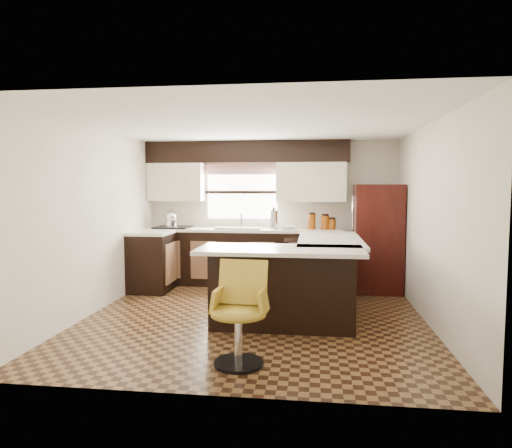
# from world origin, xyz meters

# --- Properties ---
(floor) EXTENTS (4.40, 4.40, 0.00)m
(floor) POSITION_xyz_m (0.00, 0.00, 0.00)
(floor) COLOR #49301A
(floor) RESTS_ON ground
(ceiling) EXTENTS (4.40, 4.40, 0.00)m
(ceiling) POSITION_xyz_m (0.00, 0.00, 2.40)
(ceiling) COLOR silver
(ceiling) RESTS_ON wall_back
(wall_back) EXTENTS (4.40, 0.00, 4.40)m
(wall_back) POSITION_xyz_m (0.00, 2.20, 1.20)
(wall_back) COLOR beige
(wall_back) RESTS_ON floor
(wall_front) EXTENTS (4.40, 0.00, 4.40)m
(wall_front) POSITION_xyz_m (0.00, -2.20, 1.20)
(wall_front) COLOR beige
(wall_front) RESTS_ON floor
(wall_left) EXTENTS (0.00, 4.40, 4.40)m
(wall_left) POSITION_xyz_m (-2.10, 0.00, 1.20)
(wall_left) COLOR beige
(wall_left) RESTS_ON floor
(wall_right) EXTENTS (0.00, 4.40, 4.40)m
(wall_right) POSITION_xyz_m (2.10, 0.00, 1.20)
(wall_right) COLOR beige
(wall_right) RESTS_ON floor
(base_cab_back) EXTENTS (3.30, 0.60, 0.90)m
(base_cab_back) POSITION_xyz_m (-0.45, 1.90, 0.45)
(base_cab_back) COLOR black
(base_cab_back) RESTS_ON floor
(base_cab_left) EXTENTS (0.60, 0.70, 0.90)m
(base_cab_left) POSITION_xyz_m (-1.80, 1.25, 0.45)
(base_cab_left) COLOR black
(base_cab_left) RESTS_ON floor
(counter_back) EXTENTS (3.30, 0.60, 0.04)m
(counter_back) POSITION_xyz_m (-0.45, 1.90, 0.92)
(counter_back) COLOR silver
(counter_back) RESTS_ON base_cab_back
(counter_left) EXTENTS (0.60, 0.70, 0.04)m
(counter_left) POSITION_xyz_m (-1.80, 1.25, 0.92)
(counter_left) COLOR silver
(counter_left) RESTS_ON base_cab_left
(soffit) EXTENTS (3.40, 0.35, 0.36)m
(soffit) POSITION_xyz_m (-0.40, 2.03, 2.22)
(soffit) COLOR black
(soffit) RESTS_ON wall_back
(upper_cab_left) EXTENTS (0.94, 0.35, 0.64)m
(upper_cab_left) POSITION_xyz_m (-1.62, 2.03, 1.72)
(upper_cab_left) COLOR beige
(upper_cab_left) RESTS_ON wall_back
(upper_cab_right) EXTENTS (1.14, 0.35, 0.64)m
(upper_cab_right) POSITION_xyz_m (0.68, 2.03, 1.72)
(upper_cab_right) COLOR beige
(upper_cab_right) RESTS_ON wall_back
(window_pane) EXTENTS (1.20, 0.02, 0.90)m
(window_pane) POSITION_xyz_m (-0.50, 2.18, 1.55)
(window_pane) COLOR white
(window_pane) RESTS_ON wall_back
(valance) EXTENTS (1.30, 0.06, 0.18)m
(valance) POSITION_xyz_m (-0.50, 2.14, 1.94)
(valance) COLOR #D19B93
(valance) RESTS_ON wall_back
(sink) EXTENTS (0.75, 0.45, 0.03)m
(sink) POSITION_xyz_m (-0.50, 1.88, 0.96)
(sink) COLOR #B2B2B7
(sink) RESTS_ON counter_back
(dishwasher) EXTENTS (0.58, 0.03, 0.78)m
(dishwasher) POSITION_xyz_m (0.55, 1.61, 0.43)
(dishwasher) COLOR black
(dishwasher) RESTS_ON floor
(cooktop) EXTENTS (0.58, 0.50, 0.02)m
(cooktop) POSITION_xyz_m (-1.65, 1.88, 0.96)
(cooktop) COLOR black
(cooktop) RESTS_ON counter_back
(peninsula_long) EXTENTS (0.60, 1.95, 0.90)m
(peninsula_long) POSITION_xyz_m (0.90, 0.62, 0.45)
(peninsula_long) COLOR black
(peninsula_long) RESTS_ON floor
(peninsula_return) EXTENTS (1.65, 0.60, 0.90)m
(peninsula_return) POSITION_xyz_m (0.38, -0.35, 0.45)
(peninsula_return) COLOR black
(peninsula_return) RESTS_ON floor
(counter_pen_long) EXTENTS (0.84, 1.95, 0.04)m
(counter_pen_long) POSITION_xyz_m (0.95, 0.62, 0.92)
(counter_pen_long) COLOR silver
(counter_pen_long) RESTS_ON peninsula_long
(counter_pen_return) EXTENTS (1.89, 0.84, 0.04)m
(counter_pen_return) POSITION_xyz_m (0.35, -0.44, 0.92)
(counter_pen_return) COLOR silver
(counter_pen_return) RESTS_ON peninsula_return
(refrigerator) EXTENTS (0.72, 0.69, 1.68)m
(refrigerator) POSITION_xyz_m (1.72, 1.67, 0.84)
(refrigerator) COLOR black
(refrigerator) RESTS_ON floor
(bar_chair) EXTENTS (0.54, 0.54, 0.95)m
(bar_chair) POSITION_xyz_m (0.05, -1.56, 0.48)
(bar_chair) COLOR #B49127
(bar_chair) RESTS_ON floor
(kettle) EXTENTS (0.21, 0.21, 0.28)m
(kettle) POSITION_xyz_m (-1.67, 1.88, 1.11)
(kettle) COLOR silver
(kettle) RESTS_ON cooktop
(percolator) EXTENTS (0.15, 0.15, 0.31)m
(percolator) POSITION_xyz_m (0.07, 1.90, 1.10)
(percolator) COLOR silver
(percolator) RESTS_ON counter_back
(mixing_bowl) EXTENTS (0.29, 0.29, 0.06)m
(mixing_bowl) POSITION_xyz_m (0.30, 1.90, 0.98)
(mixing_bowl) COLOR white
(mixing_bowl) RESTS_ON counter_back
(canister_large) EXTENTS (0.13, 0.13, 0.25)m
(canister_large) POSITION_xyz_m (0.70, 1.92, 1.07)
(canister_large) COLOR #78370A
(canister_large) RESTS_ON counter_back
(canister_med) EXTENTS (0.13, 0.13, 0.22)m
(canister_med) POSITION_xyz_m (0.91, 1.92, 1.06)
(canister_med) COLOR #78370A
(canister_med) RESTS_ON counter_back
(canister_small) EXTENTS (0.12, 0.12, 0.17)m
(canister_small) POSITION_xyz_m (1.03, 1.92, 1.03)
(canister_small) COLOR #78370A
(canister_small) RESTS_ON counter_back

